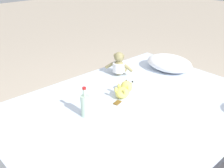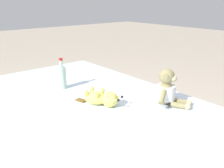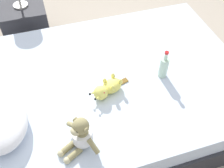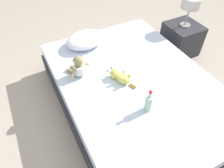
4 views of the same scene
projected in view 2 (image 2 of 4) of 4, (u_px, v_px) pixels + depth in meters
ground_plane at (79, 163)px, 1.62m from camera, size 16.00×16.00×0.00m
bed at (78, 137)px, 1.55m from camera, size 1.48×2.09×0.41m
pillow at (215, 137)px, 1.03m from camera, size 0.51×0.40×0.15m
plush_monkey at (167, 90)px, 1.51m from camera, size 0.27×0.25×0.24m
plush_yellow_creature at (101, 98)px, 1.51m from camera, size 0.20×0.32×0.10m
glass_bottle at (62, 77)px, 1.79m from camera, size 0.06×0.06×0.23m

